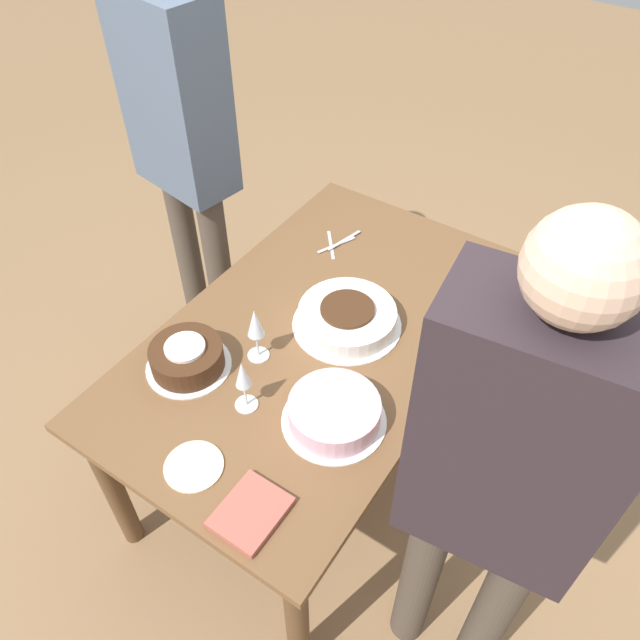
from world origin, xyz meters
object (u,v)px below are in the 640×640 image
at_px(cake_back_decorated, 334,413).
at_px(person_cutting, 180,131).
at_px(cake_front_chocolate, 187,357).
at_px(person_watching, 502,476).
at_px(wine_glass_near, 255,326).
at_px(cake_center_white, 347,317).
at_px(wine_glass_far, 243,378).

height_order(cake_back_decorated, person_cutting, person_cutting).
xyz_separation_m(cake_front_chocolate, person_watching, (0.03, 0.99, 0.27)).
bearing_deg(person_watching, wine_glass_near, -19.36).
height_order(wine_glass_near, person_cutting, person_cutting).
distance_m(cake_center_white, cake_back_decorated, 0.39).
xyz_separation_m(cake_back_decorated, wine_glass_near, (-0.08, -0.34, 0.10)).
distance_m(wine_glass_near, person_watching, 0.87).
height_order(cake_front_chocolate, person_watching, person_watching).
bearing_deg(wine_glass_near, cake_front_chocolate, -44.50).
distance_m(cake_back_decorated, person_watching, 0.58).
xyz_separation_m(cake_back_decorated, person_cutting, (-0.57, -1.06, 0.30)).
distance_m(cake_center_white, person_watching, 0.86).
height_order(cake_center_white, person_cutting, person_cutting).
bearing_deg(cake_front_chocolate, cake_center_white, 143.66).
relative_size(cake_back_decorated, wine_glass_near, 1.52).
bearing_deg(cake_front_chocolate, person_watching, 88.24).
relative_size(cake_front_chocolate, person_cutting, 0.15).
distance_m(cake_back_decorated, person_cutting, 1.24).
distance_m(cake_front_chocolate, person_cutting, 0.92).
bearing_deg(person_cutting, cake_center_white, -4.93).
bearing_deg(wine_glass_near, cake_center_white, 149.31).
bearing_deg(wine_glass_far, cake_front_chocolate, -94.04).
height_order(person_cutting, person_watching, person_cutting).
xyz_separation_m(cake_back_decorated, wine_glass_far, (0.10, -0.25, 0.09)).
height_order(cake_back_decorated, person_watching, person_watching).
height_order(cake_back_decorated, wine_glass_near, wine_glass_near).
height_order(cake_center_white, wine_glass_far, wine_glass_far).
bearing_deg(person_watching, cake_front_chocolate, -8.42).
xyz_separation_m(wine_glass_near, person_watching, (0.19, 0.83, 0.18)).
bearing_deg(cake_center_white, person_watching, 55.51).
distance_m(cake_front_chocolate, cake_back_decorated, 0.50).
height_order(cake_center_white, person_watching, person_watching).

